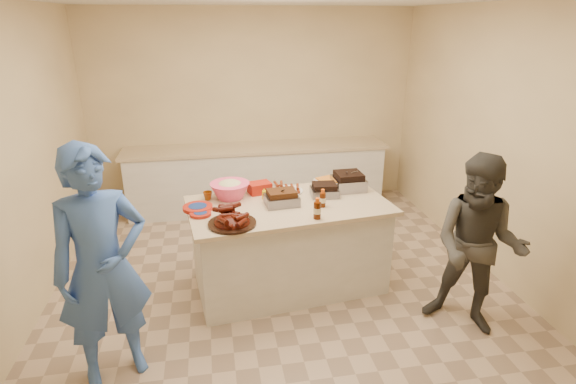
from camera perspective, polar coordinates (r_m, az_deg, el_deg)
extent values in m
cube|color=#47230F|center=(4.24, -0.81, -1.62)|extent=(0.33, 0.26, 0.09)
cube|color=black|center=(4.47, 4.61, -0.49)|extent=(0.28, 0.24, 0.08)
cube|color=gray|center=(4.67, 7.63, 0.38)|extent=(0.32, 0.32, 0.12)
cylinder|color=silver|center=(4.56, -0.09, 0.06)|extent=(0.33, 0.33, 0.05)
cube|color=orange|center=(4.76, 5.53, 0.88)|extent=(0.37, 0.32, 0.08)
cylinder|color=#3C1403|center=(3.96, 3.70, -3.37)|extent=(0.07, 0.07, 0.19)
cylinder|color=#3C1403|center=(4.21, 4.39, -1.87)|extent=(0.06, 0.06, 0.17)
cylinder|color=yellow|center=(4.38, -3.03, -0.87)|extent=(0.05, 0.05, 0.11)
imported|color=silver|center=(4.34, -1.60, -1.08)|extent=(0.13, 0.05, 0.13)
cylinder|color=#9F1B0E|center=(4.22, -11.38, -2.17)|extent=(0.30, 0.30, 0.03)
cylinder|color=#9F1B0E|center=(4.09, -11.04, -2.92)|extent=(0.21, 0.21, 0.03)
imported|color=#873C08|center=(4.43, -10.12, -0.95)|extent=(0.10, 0.09, 0.09)
cube|color=#9F1B0E|center=(4.54, -3.62, -0.10)|extent=(0.25, 0.21, 0.11)
imported|color=#3E67C3|center=(3.95, -20.58, -20.38)|extent=(1.26, 1.92, 0.43)
imported|color=#45433E|center=(4.43, 21.50, -15.40)|extent=(1.59, 1.68, 0.59)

